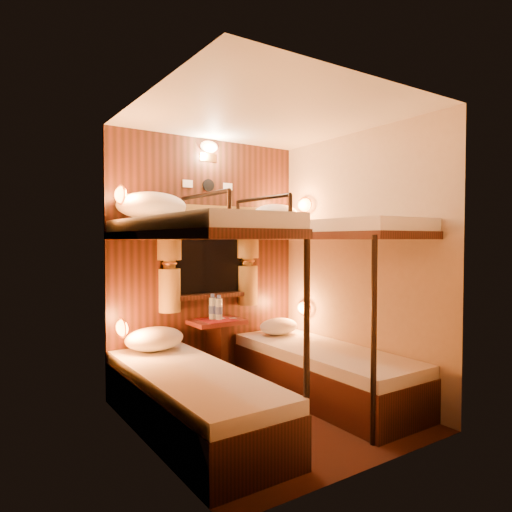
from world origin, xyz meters
TOP-DOWN VIEW (x-y plane):
  - floor at (0.00, 0.00)m, footprint 2.10×2.10m
  - ceiling at (0.00, 0.00)m, footprint 2.10×2.10m
  - wall_back at (0.00, 1.05)m, footprint 2.40×0.00m
  - wall_front at (0.00, -1.05)m, footprint 2.40×0.00m
  - wall_left at (-1.00, 0.00)m, footprint 0.00×2.40m
  - wall_right at (1.00, 0.00)m, footprint 0.00×2.40m
  - back_panel at (0.00, 1.04)m, footprint 2.00×0.03m
  - bunk_left at (-0.65, 0.07)m, footprint 0.72×1.90m
  - bunk_right at (0.65, 0.07)m, footprint 0.72×1.90m
  - window at (0.00, 1.00)m, footprint 1.00×0.12m
  - curtains at (0.00, 0.97)m, footprint 1.10×0.22m
  - back_fixtures at (0.00, 1.00)m, footprint 0.54×0.09m
  - reading_lamps at (-0.00, 0.70)m, footprint 2.00×0.20m
  - table at (0.00, 0.85)m, footprint 0.50×0.34m
  - bottle_left at (-0.02, 0.90)m, footprint 0.07×0.07m
  - bottle_right at (0.02, 0.84)m, footprint 0.07×0.07m
  - sachet_a at (0.07, 0.88)m, footprint 0.09×0.08m
  - sachet_b at (0.17, 0.83)m, footprint 0.07×0.06m
  - pillow_lower_left at (-0.65, 0.79)m, footprint 0.52×0.37m
  - pillow_lower_right at (0.65, 0.73)m, footprint 0.42×0.30m
  - pillow_upper_left at (-0.65, 0.83)m, footprint 0.62×0.44m
  - pillow_upper_right at (0.65, 0.78)m, footprint 0.49×0.35m

SIDE VIEW (x-z plane):
  - floor at x=0.00m, z-range 0.00..0.00m
  - table at x=0.00m, z-range 0.09..0.74m
  - pillow_lower_right at x=0.65m, z-range 0.46..0.62m
  - bunk_left at x=-0.65m, z-range -0.35..1.47m
  - bunk_right at x=0.65m, z-range -0.35..1.47m
  - pillow_lower_left at x=-0.65m, z-range 0.46..0.66m
  - sachet_b at x=0.17m, z-range 0.65..0.66m
  - sachet_a at x=0.07m, z-range 0.65..0.66m
  - bottle_right at x=0.02m, z-range 0.63..0.87m
  - bottle_left at x=-0.02m, z-range 0.63..0.88m
  - window at x=0.00m, z-range 0.79..1.58m
  - wall_back at x=0.00m, z-range 0.00..2.40m
  - wall_front at x=0.00m, z-range 0.00..2.40m
  - wall_left at x=-1.00m, z-range 0.00..2.40m
  - wall_right at x=1.00m, z-range 0.00..2.40m
  - back_panel at x=0.00m, z-range 0.00..2.40m
  - reading_lamps at x=0.00m, z-range 0.62..1.86m
  - curtains at x=0.00m, z-range 0.76..1.76m
  - pillow_upper_right at x=0.65m, z-range 1.59..1.78m
  - pillow_upper_left at x=-0.65m, z-range 1.59..1.83m
  - back_fixtures at x=0.00m, z-range 2.00..2.49m
  - ceiling at x=0.00m, z-range 2.40..2.40m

